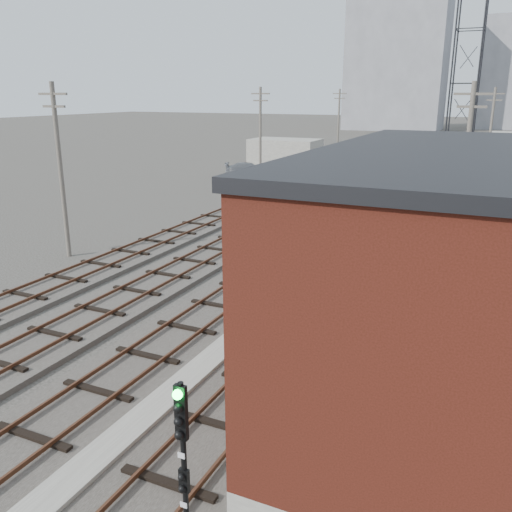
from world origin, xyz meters
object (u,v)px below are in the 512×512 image
Objects in this scene: switch_stand at (349,206)px; car_silver at (288,174)px; car_red at (255,185)px; car_grey at (249,170)px; signal_mast at (183,459)px; site_trailer at (343,179)px.

switch_stand is 16.01m from car_silver.
car_red is 7.65m from car_silver.
car_grey is at bearing 68.37° from car_silver.
car_silver is 4.81m from car_grey.
signal_mast is 0.52× the size of site_trailer.
switch_stand is 0.19× the size of site_trailer.
car_silver reaches higher than switch_stand.
switch_stand is at bearing -155.63° from car_grey.
switch_stand is 0.25× the size of car_grey.
car_grey is at bearing 54.47° from car_red.
car_red is at bearing 112.94° from signal_mast.
site_trailer reaches higher than car_red.
site_trailer is at bearing -44.72° from car_red.
switch_stand is at bearing -86.35° from site_trailer.
car_silver is (-7.06, 5.10, -0.64)m from site_trailer.
signal_mast reaches higher than car_grey.
car_red is at bearing 154.90° from switch_stand.
car_silver is at bearing -122.19° from car_grey.
signal_mast is 0.71× the size of car_grey.
switch_stand is 8.10m from site_trailer.
car_silver reaches higher than car_red.
switch_stand is 11.08m from car_red.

